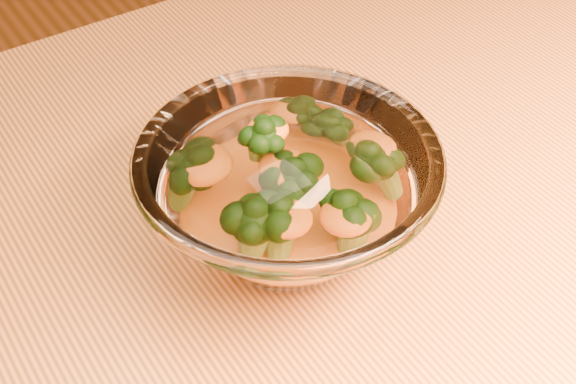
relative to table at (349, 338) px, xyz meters
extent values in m
cube|color=#E28944|center=(0.00, 0.00, 0.08)|extent=(1.20, 0.80, 0.04)
cylinder|color=brown|center=(0.54, 0.34, -0.30)|extent=(0.06, 0.06, 0.71)
ellipsoid|color=white|center=(-0.04, 0.04, 0.11)|extent=(0.09, 0.09, 0.02)
torus|color=white|center=(-0.04, 0.04, 0.18)|extent=(0.21, 0.21, 0.01)
ellipsoid|color=orange|center=(-0.04, 0.04, 0.13)|extent=(0.11, 0.11, 0.03)
camera|label=1|loc=(-0.25, -0.30, 0.53)|focal=50.00mm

